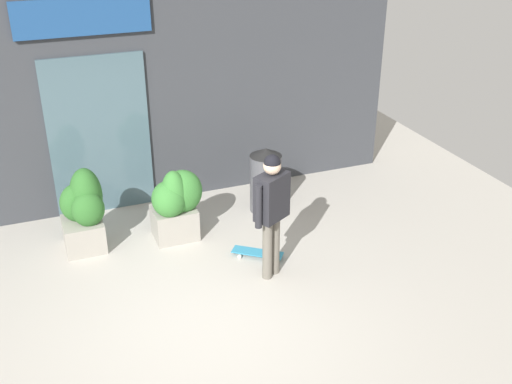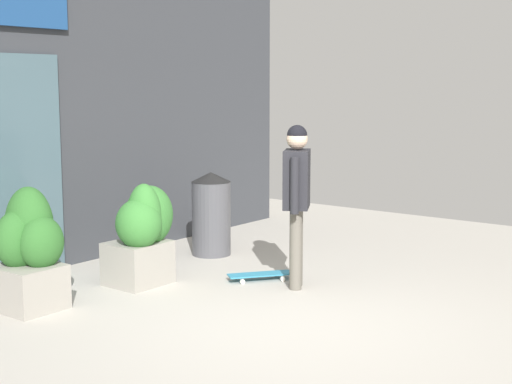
{
  "view_description": "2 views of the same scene",
  "coord_description": "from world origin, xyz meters",
  "px_view_note": "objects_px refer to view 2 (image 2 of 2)",
  "views": [
    {
      "loc": [
        -1.64,
        -5.81,
        4.71
      ],
      "look_at": [
        1.09,
        1.13,
        0.99
      ],
      "focal_mm": 43.42,
      "sensor_mm": 36.0,
      "label": 1
    },
    {
      "loc": [
        -5.39,
        -3.81,
        2.17
      ],
      "look_at": [
        1.09,
        1.13,
        0.99
      ],
      "focal_mm": 52.43,
      "sensor_mm": 36.0,
      "label": 2
    }
  ],
  "objects_px": {
    "trash_bin": "(211,213)",
    "planter_box_left": "(143,231)",
    "planter_box_right": "(29,249)",
    "skateboarder": "(297,188)",
    "skateboard": "(260,275)"
  },
  "relations": [
    {
      "from": "skateboard",
      "to": "trash_bin",
      "type": "height_order",
      "value": "trash_bin"
    },
    {
      "from": "planter_box_left",
      "to": "trash_bin",
      "type": "xyz_separation_m",
      "value": [
        1.55,
        0.36,
        -0.06
      ]
    },
    {
      "from": "skateboard",
      "to": "planter_box_left",
      "type": "relative_size",
      "value": 0.62
    },
    {
      "from": "skateboarder",
      "to": "trash_bin",
      "type": "distance_m",
      "value": 1.94
    },
    {
      "from": "planter_box_left",
      "to": "planter_box_right",
      "type": "bearing_deg",
      "value": 167.41
    },
    {
      "from": "skateboard",
      "to": "skateboarder",
      "type": "bearing_deg",
      "value": 127.6
    },
    {
      "from": "skateboarder",
      "to": "planter_box_right",
      "type": "relative_size",
      "value": 1.48
    },
    {
      "from": "skateboard",
      "to": "trash_bin",
      "type": "xyz_separation_m",
      "value": [
        0.64,
        1.26,
        0.47
      ]
    },
    {
      "from": "planter_box_right",
      "to": "trash_bin",
      "type": "bearing_deg",
      "value": 1.63
    },
    {
      "from": "skateboarder",
      "to": "skateboard",
      "type": "xyz_separation_m",
      "value": [
        -0.0,
        0.48,
        -1.02
      ]
    },
    {
      "from": "trash_bin",
      "to": "planter_box_left",
      "type": "bearing_deg",
      "value": -166.93
    },
    {
      "from": "skateboarder",
      "to": "planter_box_right",
      "type": "height_order",
      "value": "skateboarder"
    },
    {
      "from": "planter_box_left",
      "to": "planter_box_right",
      "type": "height_order",
      "value": "planter_box_right"
    },
    {
      "from": "skateboarder",
      "to": "skateboard",
      "type": "bearing_deg",
      "value": -29.33
    },
    {
      "from": "planter_box_left",
      "to": "planter_box_right",
      "type": "distance_m",
      "value": 1.29
    }
  ]
}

